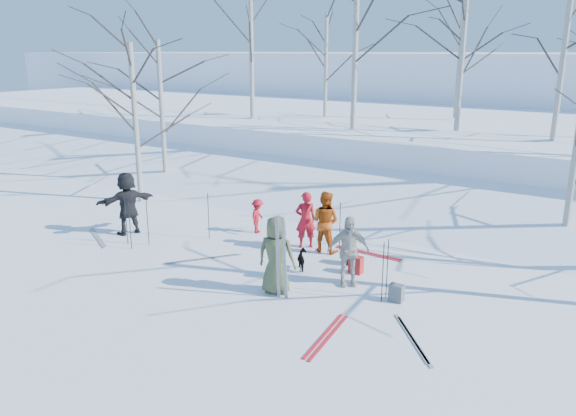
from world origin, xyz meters
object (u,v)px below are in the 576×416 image
Objects in this scene: skier_red_seated at (258,216)px; skier_grey_west at (127,203)px; skier_olive_center at (276,255)px; skier_cream_east at (348,251)px; backpack_grey at (396,293)px; skier_redor_behind at (325,222)px; backpack_dark at (350,257)px; skier_red_north at (306,220)px; dog at (303,260)px; backpack_red at (356,265)px.

skier_red_seated is 0.55× the size of skier_grey_west.
skier_olive_center reaches higher than skier_cream_east.
backpack_grey is at bearing -128.39° from skier_red_seated.
skier_redor_behind reaches higher than backpack_dark.
skier_olive_center is at bearing -156.73° from backpack_grey.
skier_redor_behind is 2.27m from skier_cream_east.
skier_redor_behind is at bearing 137.06° from skier_red_north.
dog is at bearing 170.65° from backpack_grey.
skier_olive_center reaches higher than skier_red_seated.
skier_redor_behind is at bearing 129.10° from skier_grey_west.
backpack_red is (3.84, -1.21, -0.30)m from skier_red_seated.
backpack_grey is at bearing 144.26° from skier_redor_behind.
dog is at bearing 76.00° from skier_red_north.
skier_red_north is at bearing -101.17° from dog.
skier_redor_behind is (-0.44, 2.91, -0.05)m from skier_olive_center.
backpack_red is 1.73m from backpack_grey.
skier_red_north is at bearing -84.00° from skier_olive_center.
skier_redor_behind is at bearing 154.53° from backpack_dark.
backpack_grey is at bearing 129.81° from dog.
skier_red_seated is at bearing -61.76° from skier_olive_center.
backpack_red is (0.96, 1.98, -0.67)m from skier_olive_center.
dog is (-0.22, 1.47, -0.64)m from skier_olive_center.
skier_olive_center is 4.19× the size of backpack_red.
backpack_dark is at bearing 75.75° from skier_cream_east.
skier_grey_west is (-4.94, -1.84, 0.14)m from skier_red_north.
skier_red_north is 0.85× the size of skier_grey_west.
skier_olive_center reaches higher than dog.
skier_olive_center is at bearing 57.87° from dog.
skier_redor_behind is 1.62× the size of skier_red_seated.
dog is at bearing -95.03° from skier_olive_center.
backpack_grey is (5.28, -2.16, -0.32)m from skier_red_seated.
skier_cream_east is at bearing -65.06° from backpack_dark.
skier_olive_center is 3.08m from skier_red_north.
skier_grey_west is (-5.54, -1.85, 0.10)m from skier_redor_behind.
skier_red_seated is (-2.44, 0.29, -0.32)m from skier_redor_behind.
backpack_dark is at bearing 152.13° from skier_redor_behind.
skier_grey_west reaches higher than dog.
skier_red_seated is 2.67× the size of backpack_grey.
backpack_dark is at bearing 131.75° from backpack_red.
skier_red_north is at bearing 163.65° from backpack_dark.
skier_cream_east is at bearing 130.72° from skier_redor_behind.
backpack_red is 1.05× the size of backpack_dark.
backpack_red is at bearing 118.24° from skier_grey_west.
backpack_grey is at bearing 110.50° from skier_grey_west.
skier_grey_west reaches higher than skier_red_north.
skier_cream_east is at bearing -78.36° from backpack_red.
skier_olive_center is 1.61m from dog.
skier_cream_east reaches higher than skier_red_seated.
skier_red_north is 0.60m from skier_redor_behind.
skier_grey_west is (-7.10, -0.19, 0.10)m from skier_cream_east.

